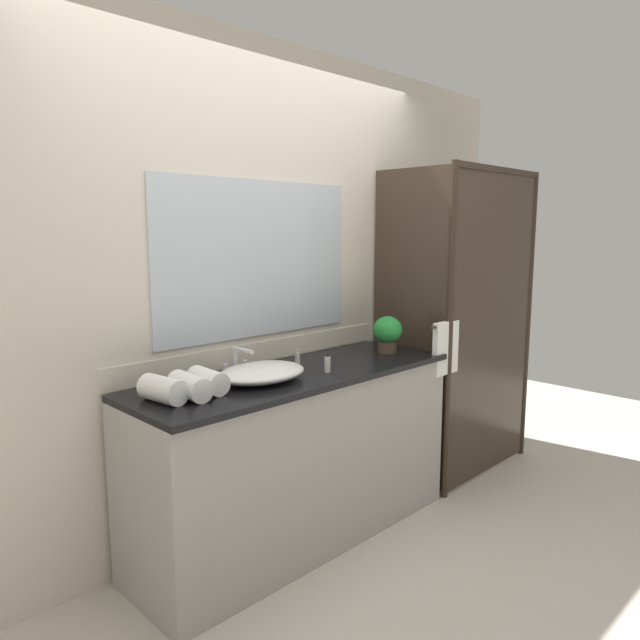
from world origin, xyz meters
The scene contains 12 objects.
ground_plane centered at (0.00, 0.00, 0.00)m, with size 8.00×8.00×0.00m, color beige.
wall_back_with_mirror centered at (0.00, 0.34, 1.30)m, with size 4.40×0.06×2.60m.
vanity_cabinet centered at (0.00, 0.01, 0.45)m, with size 1.80×0.58×0.90m.
shower_enclosure centered at (1.28, -0.19, 1.02)m, with size 1.20×0.59×2.00m.
sink_basin centered at (-0.25, -0.01, 0.94)m, with size 0.45×0.34×0.08m, color white.
faucet centered at (-0.25, 0.19, 0.95)m, with size 0.17×0.16×0.14m.
potted_plant centered at (0.69, -0.02, 1.02)m, with size 0.17×0.17×0.22m.
amenity_bottle_lotion centered at (0.10, -0.11, 0.95)m, with size 0.03×0.03×0.09m.
amenity_bottle_body_wash centered at (0.12, 0.14, 0.94)m, with size 0.03×0.03×0.08m.
rolled_towel_near_edge centered at (-0.76, 0.01, 0.95)m, with size 0.11×0.11×0.21m, color white.
rolled_towel_middle centered at (-0.65, -0.02, 0.95)m, with size 0.11×0.11×0.22m, color white.
rolled_towel_far_edge centered at (-0.54, 0.01, 0.95)m, with size 0.10×0.10×0.21m, color white.
Camera 1 is at (-1.95, -2.11, 1.61)m, focal length 32.72 mm.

